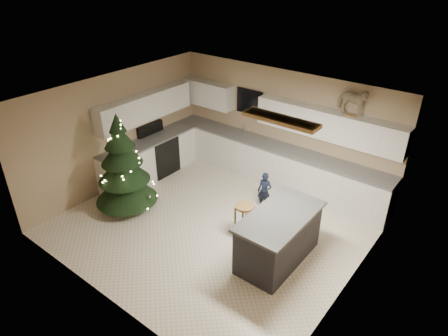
{
  "coord_description": "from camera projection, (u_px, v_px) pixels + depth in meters",
  "views": [
    {
      "loc": [
        4.14,
        -4.94,
        4.85
      ],
      "look_at": [
        0.0,
        0.35,
        1.15
      ],
      "focal_mm": 32.0,
      "sensor_mm": 36.0,
      "label": 1
    }
  ],
  "objects": [
    {
      "name": "rocking_horse",
      "position": [
        352.0,
        101.0,
        7.63
      ],
      "size": [
        0.65,
        0.3,
        0.57
      ],
      "rotation": [
        0.0,
        0.0,
        1.56
      ],
      "color": "brown",
      "rests_on": "cabinetry"
    },
    {
      "name": "island",
      "position": [
        279.0,
        237.0,
        6.89
      ],
      "size": [
        0.9,
        1.7,
        0.95
      ],
      "color": "black",
      "rests_on": "ground_plane"
    },
    {
      "name": "toddler",
      "position": [
        265.0,
        191.0,
        8.31
      ],
      "size": [
        0.34,
        0.25,
        0.83
      ],
      "primitive_type": "imported",
      "rotation": [
        0.0,
        0.0,
        0.19
      ],
      "color": "black",
      "rests_on": "ground_plane"
    },
    {
      "name": "room_shell",
      "position": [
        213.0,
        146.0,
        7.13
      ],
      "size": [
        5.52,
        5.02,
        2.61
      ],
      "color": "tan",
      "rests_on": "ground_plane"
    },
    {
      "name": "cabinetry",
      "position": [
        228.0,
        150.0,
        9.25
      ],
      "size": [
        5.5,
        3.2,
        2.0
      ],
      "color": "silver",
      "rests_on": "ground_plane"
    },
    {
      "name": "ground_plane",
      "position": [
        213.0,
        225.0,
        7.99
      ],
      "size": [
        5.5,
        5.5,
        0.0
      ],
      "primitive_type": "plane",
      "color": "beige"
    },
    {
      "name": "bar_stool",
      "position": [
        245.0,
        213.0,
        7.47
      ],
      "size": [
        0.35,
        0.35,
        0.68
      ],
      "rotation": [
        0.0,
        0.0,
        0.29
      ],
      "color": "brown",
      "rests_on": "ground_plane"
    },
    {
      "name": "christmas_tree",
      "position": [
        123.0,
        171.0,
        8.14
      ],
      "size": [
        1.33,
        1.28,
        2.13
      ],
      "rotation": [
        0.0,
        0.0,
        -0.35
      ],
      "color": "#3F2816",
      "rests_on": "ground_plane"
    }
  ]
}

